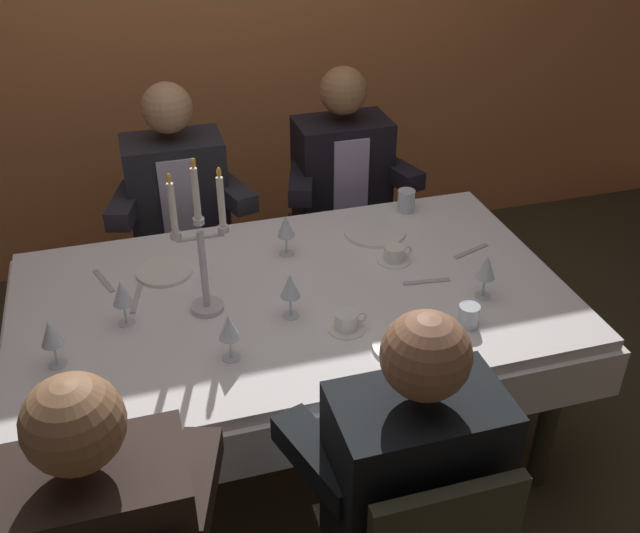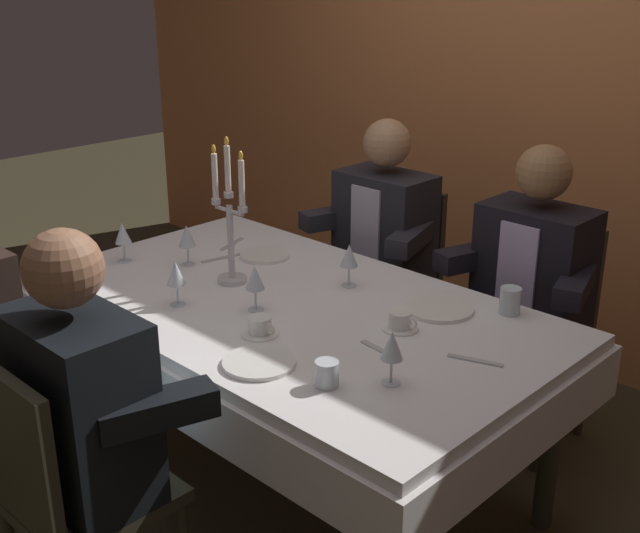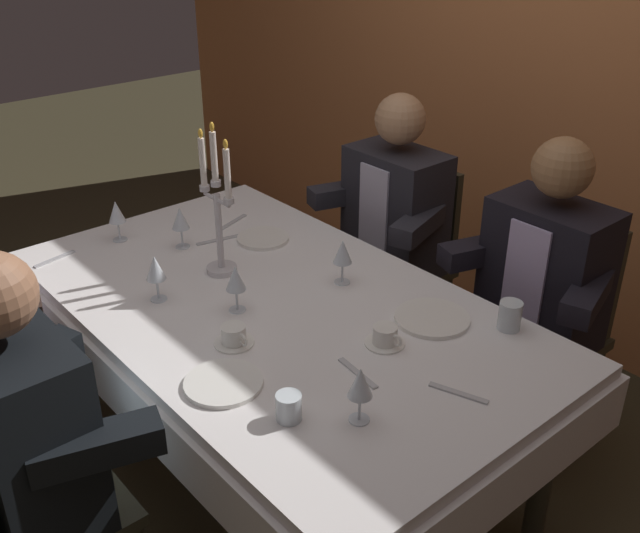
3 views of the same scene
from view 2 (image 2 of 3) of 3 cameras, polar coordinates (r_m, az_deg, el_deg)
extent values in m
plane|color=#3C3522|center=(3.20, -2.03, -14.86)|extent=(12.00, 12.00, 0.00)
cube|color=#D98049|center=(3.96, 15.68, 12.62)|extent=(6.00, 0.12, 2.70)
cube|color=white|center=(2.84, -2.21, -2.96)|extent=(1.90, 1.10, 0.04)
cube|color=white|center=(2.88, -2.18, -4.96)|extent=(1.94, 1.14, 0.18)
cylinder|color=#302E21|center=(3.39, -17.37, -6.73)|extent=(0.07, 0.07, 0.70)
cylinder|color=#302E21|center=(3.82, -6.13, -2.68)|extent=(0.07, 0.07, 0.70)
cylinder|color=#302E21|center=(2.88, 16.17, -11.76)|extent=(0.07, 0.07, 0.70)
cylinder|color=silver|center=(3.02, -6.29, -0.92)|extent=(0.11, 0.11, 0.02)
cylinder|color=silver|center=(2.97, -6.40, 1.77)|extent=(0.02, 0.02, 0.28)
cylinder|color=silver|center=(2.92, -6.54, 5.11)|extent=(0.04, 0.04, 0.02)
cylinder|color=white|center=(2.89, -6.62, 6.92)|extent=(0.02, 0.02, 0.17)
ellipsoid|color=yellow|center=(2.87, -6.70, 8.89)|extent=(0.02, 0.02, 0.03)
cylinder|color=silver|center=(2.91, -6.02, 3.84)|extent=(0.07, 0.01, 0.01)
cylinder|color=silver|center=(2.87, -5.55, 4.07)|extent=(0.04, 0.04, 0.02)
cylinder|color=white|center=(2.85, -5.61, 5.90)|extent=(0.02, 0.02, 0.17)
ellipsoid|color=yellow|center=(2.82, -5.69, 7.89)|extent=(0.02, 0.02, 0.03)
cylinder|color=silver|center=(2.96, -6.96, 4.13)|extent=(0.07, 0.01, 0.01)
cylinder|color=silver|center=(2.99, -7.43, 4.63)|extent=(0.04, 0.04, 0.02)
cylinder|color=white|center=(2.96, -7.52, 6.39)|extent=(0.02, 0.02, 0.17)
ellipsoid|color=yellow|center=(2.94, -7.61, 8.31)|extent=(0.02, 0.02, 0.03)
cylinder|color=white|center=(2.41, -4.37, -6.85)|extent=(0.22, 0.22, 0.01)
cylinder|color=white|center=(3.27, -3.96, 0.80)|extent=(0.20, 0.20, 0.01)
cylinder|color=white|center=(2.79, 8.48, -2.97)|extent=(0.24, 0.24, 0.01)
cylinder|color=silver|center=(2.31, 5.07, -8.26)|extent=(0.06, 0.06, 0.00)
cylinder|color=silver|center=(2.29, 5.10, -7.40)|extent=(0.01, 0.01, 0.07)
cone|color=silver|center=(2.26, 5.17, -5.61)|extent=(0.07, 0.07, 0.08)
cylinder|color=silver|center=(2.85, -10.11, -2.68)|extent=(0.06, 0.06, 0.00)
cylinder|color=silver|center=(2.84, -10.15, -1.95)|extent=(0.01, 0.01, 0.07)
cone|color=silver|center=(2.81, -10.26, -0.44)|extent=(0.07, 0.07, 0.08)
cylinder|color=#E0D172|center=(2.81, -10.23, -0.91)|extent=(0.04, 0.04, 0.03)
cylinder|color=silver|center=(2.97, 2.07, -1.36)|extent=(0.06, 0.06, 0.00)
cylinder|color=silver|center=(2.96, 2.08, -0.65)|extent=(0.01, 0.01, 0.07)
cone|color=silver|center=(2.93, 2.10, 0.81)|extent=(0.07, 0.07, 0.08)
cylinder|color=#E0D172|center=(2.94, 2.09, 0.36)|extent=(0.04, 0.04, 0.03)
cylinder|color=silver|center=(3.22, -9.37, 0.16)|extent=(0.06, 0.06, 0.00)
cylinder|color=silver|center=(3.21, -9.41, 0.82)|extent=(0.01, 0.01, 0.07)
cone|color=silver|center=(3.18, -9.49, 2.17)|extent=(0.07, 0.07, 0.08)
cylinder|color=#E0D172|center=(3.19, -9.46, 1.76)|extent=(0.04, 0.04, 0.03)
cylinder|color=silver|center=(2.78, -4.60, -3.08)|extent=(0.06, 0.06, 0.00)
cylinder|color=silver|center=(2.76, -4.62, -2.33)|extent=(0.01, 0.01, 0.07)
cone|color=silver|center=(2.73, -4.67, -0.78)|extent=(0.07, 0.07, 0.08)
cylinder|color=silver|center=(3.31, -13.74, 0.39)|extent=(0.06, 0.06, 0.00)
cylinder|color=silver|center=(3.30, -13.80, 1.03)|extent=(0.01, 0.01, 0.07)
cone|color=silver|center=(3.27, -13.92, 2.35)|extent=(0.07, 0.07, 0.08)
cylinder|color=maroon|center=(3.28, -13.88, 1.94)|extent=(0.04, 0.04, 0.03)
cylinder|color=silver|center=(2.28, 0.49, -7.65)|extent=(0.07, 0.07, 0.08)
cylinder|color=silver|center=(2.80, 13.42, -2.40)|extent=(0.07, 0.07, 0.09)
cylinder|color=white|center=(2.60, -4.30, -4.79)|extent=(0.12, 0.12, 0.01)
cylinder|color=white|center=(2.58, -4.32, -4.18)|extent=(0.08, 0.08, 0.05)
torus|color=white|center=(2.55, -3.57, -4.46)|extent=(0.04, 0.01, 0.04)
cylinder|color=white|center=(2.64, 5.72, -4.39)|extent=(0.12, 0.12, 0.01)
cylinder|color=white|center=(2.63, 5.75, -3.79)|extent=(0.08, 0.08, 0.05)
torus|color=white|center=(2.60, 6.61, -4.05)|extent=(0.04, 0.01, 0.04)
cube|color=#B7B7BC|center=(3.19, -17.73, -0.79)|extent=(0.05, 0.17, 0.01)
cube|color=#B7B7BC|center=(3.43, -6.31, 1.61)|extent=(0.07, 0.17, 0.01)
cube|color=#B7B7BC|center=(2.47, 11.01, -6.59)|extent=(0.17, 0.07, 0.01)
cube|color=#B7B7BC|center=(3.27, -6.94, 0.62)|extent=(0.06, 0.19, 0.01)
cube|color=#B7B7BC|center=(2.49, 4.37, -5.99)|extent=(0.17, 0.04, 0.01)
cylinder|color=#302E21|center=(3.09, -18.31, -12.76)|extent=(0.04, 0.04, 0.42)
cylinder|color=#302E21|center=(3.37, -21.28, -10.13)|extent=(0.04, 0.04, 0.42)
cube|color=#B9B3D5|center=(2.97, -21.92, -2.60)|extent=(0.16, 0.01, 0.40)
cube|color=#2E201B|center=(2.76, -20.66, -3.91)|extent=(0.19, 0.34, 0.08)
cylinder|color=#302E21|center=(3.80, 0.57, -4.95)|extent=(0.04, 0.04, 0.42)
cylinder|color=#302E21|center=(3.59, 4.77, -6.67)|extent=(0.04, 0.04, 0.42)
cylinder|color=#302E21|center=(4.05, 4.09, -3.35)|extent=(0.04, 0.04, 0.42)
cylinder|color=#302E21|center=(3.85, 8.20, -4.85)|extent=(0.04, 0.04, 0.42)
cube|color=#302E21|center=(3.73, 4.50, -1.72)|extent=(0.42, 0.42, 0.04)
cube|color=#302E21|center=(3.78, 6.45, 2.44)|extent=(0.38, 0.04, 0.44)
cube|color=#232229|center=(3.62, 4.63, 2.52)|extent=(0.42, 0.26, 0.54)
cube|color=#B9B4CB|center=(3.52, 3.24, 2.49)|extent=(0.16, 0.01, 0.40)
sphere|color=tan|center=(3.52, 4.82, 8.79)|extent=(0.21, 0.21, 0.21)
cube|color=#232229|center=(3.68, 1.01, 3.51)|extent=(0.19, 0.34, 0.08)
cube|color=#232229|center=(3.41, 6.42, 1.96)|extent=(0.19, 0.34, 0.08)
cylinder|color=#302E21|center=(2.79, -14.24, -16.22)|extent=(0.04, 0.04, 0.42)
cube|color=#302E21|center=(2.46, -16.04, -15.44)|extent=(0.42, 0.42, 0.04)
cube|color=#302E21|center=(2.26, -20.86, -12.22)|extent=(0.38, 0.04, 0.44)
cube|color=black|center=(2.31, -16.76, -9.59)|extent=(0.42, 0.26, 0.54)
cube|color=#ABD0E8|center=(2.35, -13.97, -7.87)|extent=(0.16, 0.01, 0.40)
sphere|color=#99684A|center=(2.14, -17.87, -0.14)|extent=(0.21, 0.21, 0.21)
cube|color=black|center=(2.16, -11.59, -9.99)|extent=(0.19, 0.34, 0.08)
cube|color=black|center=(2.50, -17.41, -6.12)|extent=(0.19, 0.34, 0.08)
cylinder|color=#302E21|center=(3.39, 10.00, -8.74)|extent=(0.04, 0.04, 0.42)
cylinder|color=#302E21|center=(3.23, 15.33, -10.76)|extent=(0.04, 0.04, 0.42)
cylinder|color=#302E21|center=(3.66, 13.22, -6.64)|extent=(0.04, 0.04, 0.42)
cylinder|color=#302E21|center=(3.52, 18.26, -8.37)|extent=(0.04, 0.04, 0.42)
cube|color=#302E21|center=(3.34, 14.55, -5.13)|extent=(0.42, 0.42, 0.04)
cube|color=#302E21|center=(3.40, 16.52, -0.43)|extent=(0.38, 0.04, 0.44)
cube|color=black|center=(3.23, 15.01, -0.48)|extent=(0.42, 0.26, 0.54)
cube|color=#BCAAD3|center=(3.11, 13.82, -0.62)|extent=(0.16, 0.01, 0.40)
sphere|color=#9E6D45|center=(3.11, 15.70, 6.49)|extent=(0.21, 0.21, 0.21)
cube|color=black|center=(3.24, 10.83, 0.69)|extent=(0.19, 0.34, 0.08)
cube|color=black|center=(3.04, 17.72, -1.31)|extent=(0.19, 0.34, 0.08)
camera|label=1|loc=(2.40, -55.65, 19.79)|focal=40.67mm
camera|label=3|loc=(0.58, 29.31, 30.42)|focal=41.01mm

